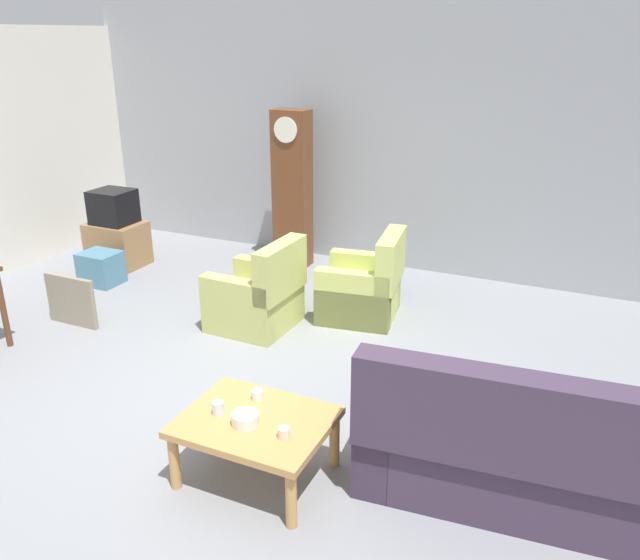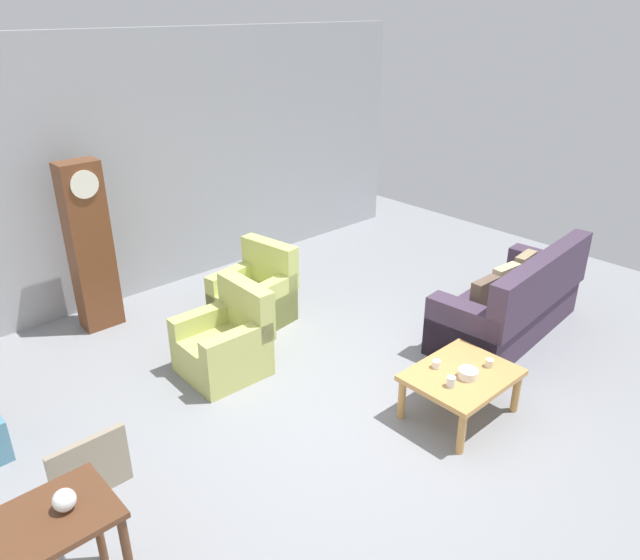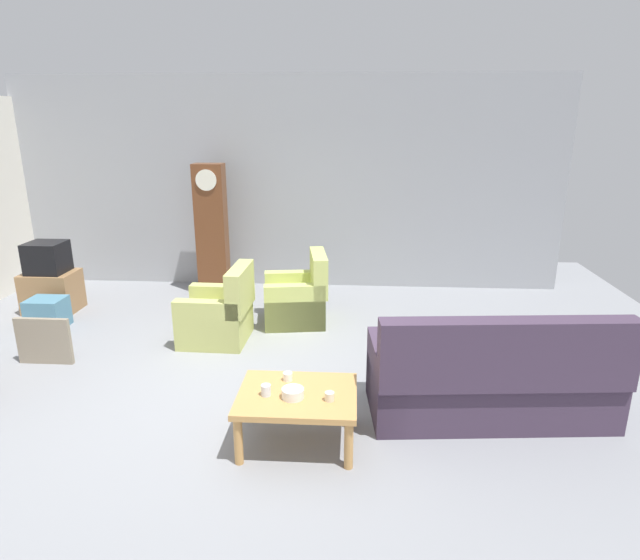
{
  "view_description": "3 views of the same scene",
  "coord_description": "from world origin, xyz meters",
  "px_view_note": "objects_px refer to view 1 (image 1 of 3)",
  "views": [
    {
      "loc": [
        2.46,
        -3.81,
        2.78
      ],
      "look_at": [
        0.35,
        0.79,
        0.8
      ],
      "focal_mm": 35.47,
      "sensor_mm": 36.0,
      "label": 1
    },
    {
      "loc": [
        -3.36,
        -3.28,
        3.45
      ],
      "look_at": [
        0.55,
        1.0,
        0.77
      ],
      "focal_mm": 33.64,
      "sensor_mm": 36.0,
      "label": 2
    },
    {
      "loc": [
        1.05,
        -4.64,
        2.58
      ],
      "look_at": [
        0.69,
        0.94,
        0.87
      ],
      "focal_mm": 29.93,
      "sensor_mm": 36.0,
      "label": 3
    }
  ],
  "objects_px": {
    "tv_crt": "(113,207)",
    "armchair_olive_far": "(364,289)",
    "framed_picture_leaning": "(71,301)",
    "cup_blue_rimmed": "(218,408)",
    "couch_floral": "(530,454)",
    "armchair_olive_near": "(258,299)",
    "bowl_white_stacked": "(245,419)",
    "cup_cream_tall": "(284,433)",
    "grandfather_clock": "(292,190)",
    "tv_stand_cabinet": "(118,244)",
    "coffee_table_wood": "(255,427)",
    "cup_white_porcelain": "(257,395)",
    "storage_box_blue": "(101,268)"
  },
  "relations": [
    {
      "from": "grandfather_clock",
      "to": "framed_picture_leaning",
      "type": "height_order",
      "value": "grandfather_clock"
    },
    {
      "from": "tv_crt",
      "to": "bowl_white_stacked",
      "type": "xyz_separation_m",
      "value": [
        3.69,
        -2.98,
        -0.28
      ]
    },
    {
      "from": "cup_white_porcelain",
      "to": "storage_box_blue",
      "type": "bearing_deg",
      "value": 148.08
    },
    {
      "from": "armchair_olive_far",
      "to": "coffee_table_wood",
      "type": "bearing_deg",
      "value": -84.09
    },
    {
      "from": "armchair_olive_far",
      "to": "tv_stand_cabinet",
      "type": "height_order",
      "value": "armchair_olive_far"
    },
    {
      "from": "coffee_table_wood",
      "to": "framed_picture_leaning",
      "type": "xyz_separation_m",
      "value": [
        -2.9,
        1.28,
        -0.12
      ]
    },
    {
      "from": "armchair_olive_far",
      "to": "bowl_white_stacked",
      "type": "relative_size",
      "value": 5.2
    },
    {
      "from": "bowl_white_stacked",
      "to": "armchair_olive_far",
      "type": "bearing_deg",
      "value": 95.21
    },
    {
      "from": "tv_crt",
      "to": "armchair_olive_far",
      "type": "bearing_deg",
      "value": -3.2
    },
    {
      "from": "armchair_olive_near",
      "to": "storage_box_blue",
      "type": "distance_m",
      "value": 2.3
    },
    {
      "from": "armchair_olive_far",
      "to": "grandfather_clock",
      "type": "height_order",
      "value": "grandfather_clock"
    },
    {
      "from": "grandfather_clock",
      "to": "tv_stand_cabinet",
      "type": "relative_size",
      "value": 2.86
    },
    {
      "from": "grandfather_clock",
      "to": "cup_white_porcelain",
      "type": "distance_m",
      "value": 4.0
    },
    {
      "from": "framed_picture_leaning",
      "to": "bowl_white_stacked",
      "type": "height_order",
      "value": "bowl_white_stacked"
    },
    {
      "from": "coffee_table_wood",
      "to": "framed_picture_leaning",
      "type": "height_order",
      "value": "framed_picture_leaning"
    },
    {
      "from": "armchair_olive_far",
      "to": "cup_blue_rimmed",
      "type": "height_order",
      "value": "armchair_olive_far"
    },
    {
      "from": "armchair_olive_near",
      "to": "grandfather_clock",
      "type": "bearing_deg",
      "value": 106.17
    },
    {
      "from": "cup_cream_tall",
      "to": "grandfather_clock",
      "type": "bearing_deg",
      "value": 116.25
    },
    {
      "from": "armchair_olive_far",
      "to": "tv_stand_cabinet",
      "type": "distance_m",
      "value": 3.44
    },
    {
      "from": "coffee_table_wood",
      "to": "bowl_white_stacked",
      "type": "height_order",
      "value": "bowl_white_stacked"
    },
    {
      "from": "tv_crt",
      "to": "cup_blue_rimmed",
      "type": "relative_size",
      "value": 5.24
    },
    {
      "from": "couch_floral",
      "to": "cup_cream_tall",
      "type": "bearing_deg",
      "value": -156.68
    },
    {
      "from": "tv_crt",
      "to": "bowl_white_stacked",
      "type": "relative_size",
      "value": 2.71
    },
    {
      "from": "tv_stand_cabinet",
      "to": "storage_box_blue",
      "type": "xyz_separation_m",
      "value": [
        0.27,
        -0.61,
        -0.08
      ]
    },
    {
      "from": "cup_blue_rimmed",
      "to": "framed_picture_leaning",
      "type": "bearing_deg",
      "value": 153.22
    },
    {
      "from": "armchair_olive_far",
      "to": "bowl_white_stacked",
      "type": "xyz_separation_m",
      "value": [
        0.25,
        -2.79,
        0.18
      ]
    },
    {
      "from": "coffee_table_wood",
      "to": "framed_picture_leaning",
      "type": "bearing_deg",
      "value": 156.08
    },
    {
      "from": "couch_floral",
      "to": "bowl_white_stacked",
      "type": "height_order",
      "value": "couch_floral"
    },
    {
      "from": "framed_picture_leaning",
      "to": "cup_blue_rimmed",
      "type": "xyz_separation_m",
      "value": [
        2.65,
        -1.34,
        0.23
      ]
    },
    {
      "from": "couch_floral",
      "to": "grandfather_clock",
      "type": "bearing_deg",
      "value": 135.02
    },
    {
      "from": "coffee_table_wood",
      "to": "tv_stand_cabinet",
      "type": "height_order",
      "value": "tv_stand_cabinet"
    },
    {
      "from": "framed_picture_leaning",
      "to": "bowl_white_stacked",
      "type": "bearing_deg",
      "value": -25.38
    },
    {
      "from": "grandfather_clock",
      "to": "coffee_table_wood",
      "type": "bearing_deg",
      "value": -66.39
    },
    {
      "from": "tv_stand_cabinet",
      "to": "framed_picture_leaning",
      "type": "height_order",
      "value": "tv_stand_cabinet"
    },
    {
      "from": "tv_crt",
      "to": "storage_box_blue",
      "type": "relative_size",
      "value": 1.09
    },
    {
      "from": "armchair_olive_far",
      "to": "grandfather_clock",
      "type": "relative_size",
      "value": 0.47
    },
    {
      "from": "tv_crt",
      "to": "framed_picture_leaning",
      "type": "height_order",
      "value": "tv_crt"
    },
    {
      "from": "couch_floral",
      "to": "armchair_olive_near",
      "type": "relative_size",
      "value": 2.36
    },
    {
      "from": "armchair_olive_far",
      "to": "grandfather_clock",
      "type": "distance_m",
      "value": 1.93
    },
    {
      "from": "armchair_olive_near",
      "to": "cup_blue_rimmed",
      "type": "xyz_separation_m",
      "value": [
        0.91,
        -2.09,
        0.19
      ]
    },
    {
      "from": "couch_floral",
      "to": "tv_crt",
      "type": "height_order",
      "value": "couch_floral"
    },
    {
      "from": "couch_floral",
      "to": "framed_picture_leaning",
      "type": "relative_size",
      "value": 3.62
    },
    {
      "from": "tv_stand_cabinet",
      "to": "cup_white_porcelain",
      "type": "relative_size",
      "value": 8.65
    },
    {
      "from": "couch_floral",
      "to": "cup_cream_tall",
      "type": "xyz_separation_m",
      "value": [
        -1.4,
        -0.6,
        0.13
      ]
    },
    {
      "from": "armchair_olive_near",
      "to": "storage_box_blue",
      "type": "xyz_separation_m",
      "value": [
        -2.29,
        0.26,
        -0.11
      ]
    },
    {
      "from": "framed_picture_leaning",
      "to": "cup_blue_rimmed",
      "type": "distance_m",
      "value": 2.98
    },
    {
      "from": "framed_picture_leaning",
      "to": "cup_white_porcelain",
      "type": "xyz_separation_m",
      "value": [
        2.79,
        -1.07,
        0.22
      ]
    },
    {
      "from": "cup_white_porcelain",
      "to": "coffee_table_wood",
      "type": "bearing_deg",
      "value": -64.02
    },
    {
      "from": "couch_floral",
      "to": "armchair_olive_near",
      "type": "bearing_deg",
      "value": 151.49
    },
    {
      "from": "cup_blue_rimmed",
      "to": "bowl_white_stacked",
      "type": "xyz_separation_m",
      "value": [
        0.22,
        -0.02,
        -0.01
      ]
    }
  ]
}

